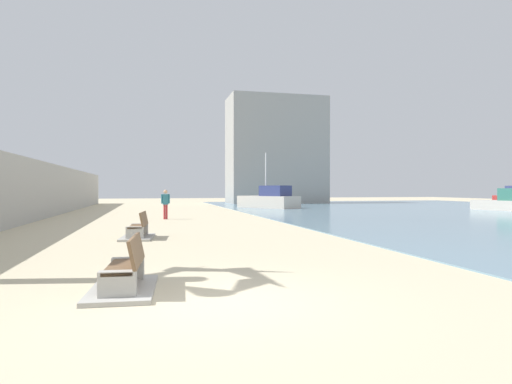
{
  "coord_description": "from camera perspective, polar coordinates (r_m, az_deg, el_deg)",
  "views": [
    {
      "loc": [
        -0.92,
        -7.03,
        1.83
      ],
      "look_at": [
        3.56,
        11.43,
        1.68
      ],
      "focal_mm": 30.76,
      "sensor_mm": 36.0,
      "label": 1
    }
  ],
  "objects": [
    {
      "name": "seawall",
      "position": [
        25.88,
        -28.35,
        0.17
      ],
      "size": [
        0.8,
        64.0,
        3.47
      ],
      "primitive_type": "cube",
      "color": "#ADAAA3",
      "rests_on": "ground"
    },
    {
      "name": "boat_far_left",
      "position": [
        41.05,
        1.78,
        -0.97
      ],
      "size": [
        5.2,
        6.36,
        5.19
      ],
      "color": "beige",
      "rests_on": "water_bay"
    },
    {
      "name": "boat_far_right",
      "position": [
        41.31,
        29.99,
        -1.19
      ],
      "size": [
        2.33,
        5.95,
        1.83
      ],
      "color": "beige",
      "rests_on": "water_bay"
    },
    {
      "name": "person_walking",
      "position": [
        26.78,
        -11.69,
        -1.26
      ],
      "size": [
        0.52,
        0.24,
        1.77
      ],
      "color": "#B22D33",
      "rests_on": "ground"
    },
    {
      "name": "ground_plane",
      "position": [
        25.11,
        -11.51,
        -3.75
      ],
      "size": [
        120.0,
        120.0,
        0.0
      ],
      "primitive_type": "plane",
      "color": "beige"
    },
    {
      "name": "harbor_building",
      "position": [
        55.44,
        2.63,
        5.39
      ],
      "size": [
        12.0,
        6.0,
        13.24
      ],
      "primitive_type": "cube",
      "color": "#9E9E99",
      "rests_on": "ground"
    },
    {
      "name": "bench_far",
      "position": [
        16.71,
        -15.06,
        -5.06
      ],
      "size": [
        1.31,
        2.2,
        0.98
      ],
      "color": "#ADAAA3",
      "rests_on": "ground"
    },
    {
      "name": "bench_near",
      "position": [
        8.27,
        -16.69,
        -10.69
      ],
      "size": [
        1.24,
        2.17,
        0.98
      ],
      "color": "#ADAAA3",
      "rests_on": "ground"
    }
  ]
}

